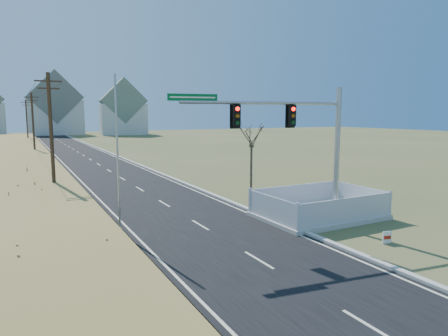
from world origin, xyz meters
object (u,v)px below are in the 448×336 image
flagpole (118,173)px  open_sign (387,237)px  bare_tree (252,134)px  fence_enclosure (318,213)px  traffic_signal_mast (307,144)px

flagpole → open_sign: bearing=-33.5°
flagpole → bare_tree: size_ratio=1.40×
fence_enclosure → open_sign: 5.26m
flagpole → fence_enclosure: bearing=-10.0°
open_sign → bare_tree: 13.67m
traffic_signal_mast → flagpole: (-8.93, 3.63, -1.37)m
open_sign → bare_tree: (0.33, 12.95, 4.35)m
fence_enclosure → open_sign: (-0.33, -5.25, 0.01)m
fence_enclosure → bare_tree: bearing=89.4°
open_sign → flagpole: size_ratio=0.07×
bare_tree → open_sign: bearing=-91.5°
flagpole → bare_tree: (11.30, 5.70, 1.44)m
fence_enclosure → bare_tree: (0.00, 7.70, 4.36)m
traffic_signal_mast → open_sign: 5.98m
traffic_signal_mast → fence_enclosure: size_ratio=1.32×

